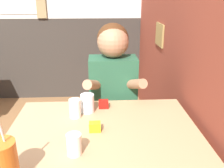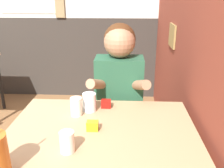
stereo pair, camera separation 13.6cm
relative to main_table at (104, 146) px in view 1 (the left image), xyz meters
The scene contains 9 objects.
brick_wall_right 1.28m from the main_table, 57.97° to the left, with size 0.08×4.66×2.70m.
main_table is the anchor object (origin of this frame).
person_seated 0.60m from the main_table, 82.41° to the left, with size 0.42×0.41×1.22m.
cocktail_pitcher 0.52m from the main_table, 140.01° to the right, with size 0.11×0.11×0.30m.
glass_near_pitcher 0.31m from the main_table, 108.73° to the left, with size 0.08×0.08×0.11m.
glass_center 0.29m from the main_table, 127.59° to the left, with size 0.07×0.07×0.11m.
glass_far_side 0.23m from the main_table, 132.81° to the right, with size 0.07×0.07×0.10m.
condiment_ketchup 0.34m from the main_table, 89.18° to the left, with size 0.06×0.04×0.05m.
condiment_mustard 0.11m from the main_table, 135.72° to the left, with size 0.06×0.04×0.05m.
Camera 1 is at (0.93, -0.68, 1.42)m, focal length 40.00 mm.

